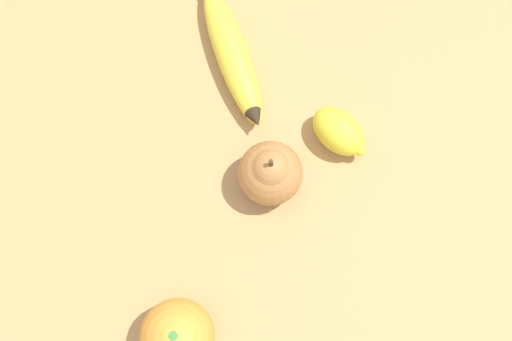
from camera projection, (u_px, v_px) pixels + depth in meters
ground_plane at (219, 153)px, 0.89m from camera, size 3.00×3.00×0.00m
banana at (233, 56)px, 0.89m from camera, size 0.10×0.20×0.04m
orange at (177, 336)px, 0.79m from camera, size 0.08×0.08×0.08m
pear at (270, 173)px, 0.84m from camera, size 0.08×0.08×0.10m
lemon at (339, 132)px, 0.87m from camera, size 0.06×0.08×0.05m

